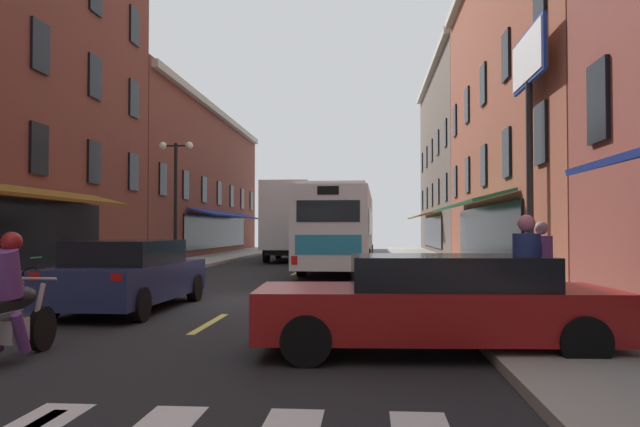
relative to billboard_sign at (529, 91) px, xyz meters
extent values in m
cube|color=black|center=(-7.05, -1.96, -5.37)|extent=(34.80, 80.00, 0.10)
cube|color=#DBCC4C|center=(-7.05, -5.46, -5.32)|extent=(0.14, 2.40, 0.01)
cube|color=#DBCC4C|center=(-7.05, 1.04, -5.32)|extent=(0.14, 2.40, 0.01)
cube|color=#DBCC4C|center=(-7.05, 7.54, -5.32)|extent=(0.14, 2.40, 0.01)
cube|color=#DBCC4C|center=(-7.05, 14.04, -5.32)|extent=(0.14, 2.40, 0.01)
cube|color=#DBCC4C|center=(-7.05, 20.54, -5.32)|extent=(0.14, 2.40, 0.01)
cube|color=#DBCC4C|center=(-7.05, 27.04, -5.32)|extent=(0.14, 2.40, 0.01)
cube|color=#DBCC4C|center=(-7.05, 33.54, -5.32)|extent=(0.14, 2.40, 0.01)
cube|color=#A39E93|center=(-12.95, -1.96, -5.25)|extent=(3.00, 80.00, 0.14)
cube|color=#A39E93|center=(-1.15, -1.96, -5.25)|extent=(3.00, 80.00, 0.14)
cube|color=black|center=(-14.41, 1.85, -1.12)|extent=(0.10, 1.00, 1.60)
cube|color=black|center=(-14.41, 5.66, -1.12)|extent=(0.10, 1.00, 1.60)
cube|color=black|center=(-14.41, 9.47, -1.12)|extent=(0.10, 1.00, 1.60)
cube|color=black|center=(-14.41, 1.85, 2.08)|extent=(0.10, 1.00, 1.60)
cube|color=black|center=(-14.41, 5.66, 2.08)|extent=(0.10, 1.00, 1.60)
cube|color=black|center=(-14.41, 9.47, 2.08)|extent=(0.10, 1.00, 1.60)
cube|color=black|center=(-14.41, 9.47, 5.28)|extent=(0.10, 1.00, 1.60)
cube|color=brown|center=(-18.45, 24.71, -0.35)|extent=(8.00, 26.57, 9.95)
cube|color=#B2AD9E|center=(-14.35, 24.71, 4.28)|extent=(0.44, 26.07, 0.40)
cube|color=black|center=(-14.41, 24.71, -3.77)|extent=(0.10, 16.00, 2.10)
cube|color=navy|center=(-13.70, 24.71, -2.57)|extent=(1.38, 14.93, 0.44)
cube|color=black|center=(-14.41, 13.28, -1.12)|extent=(0.10, 1.00, 1.60)
cube|color=black|center=(-14.41, 17.09, -1.12)|extent=(0.10, 1.00, 1.60)
cube|color=black|center=(-14.41, 20.90, -1.12)|extent=(0.10, 1.00, 1.60)
cube|color=black|center=(-14.41, 24.71, -1.12)|extent=(0.10, 1.00, 1.60)
cube|color=black|center=(-14.41, 28.52, -1.12)|extent=(0.10, 1.00, 1.60)
cube|color=black|center=(-14.41, 32.33, -1.12)|extent=(0.10, 1.00, 1.60)
cube|color=black|center=(-14.41, 36.14, -1.12)|extent=(0.10, 1.00, 1.60)
cube|color=black|center=(0.31, -3.96, -1.12)|extent=(0.10, 1.00, 1.60)
cube|color=brown|center=(4.35, 8.04, 1.37)|extent=(8.00, 19.90, 13.39)
cube|color=black|center=(0.31, 8.04, -3.77)|extent=(0.10, 12.00, 2.10)
cube|color=#1E6638|center=(-0.40, 8.04, -2.57)|extent=(1.38, 11.20, 0.44)
cube|color=black|center=(0.31, 0.04, -1.12)|extent=(0.10, 1.00, 1.60)
cube|color=black|center=(0.31, 4.04, -1.12)|extent=(0.10, 1.00, 1.60)
cube|color=black|center=(0.31, 8.04, -1.12)|extent=(0.10, 1.00, 1.60)
cube|color=black|center=(0.31, 12.04, -1.12)|extent=(0.10, 1.00, 1.60)
cube|color=black|center=(0.31, 16.04, -1.12)|extent=(0.10, 1.00, 1.60)
cube|color=black|center=(0.31, 0.04, 2.08)|extent=(0.10, 1.00, 1.60)
cube|color=black|center=(0.31, 4.04, 2.08)|extent=(0.10, 1.00, 1.60)
cube|color=black|center=(0.31, 8.04, 2.08)|extent=(0.10, 1.00, 1.60)
cube|color=black|center=(0.31, 12.04, 2.08)|extent=(0.10, 1.00, 1.60)
cube|color=black|center=(0.31, 16.04, 2.08)|extent=(0.10, 1.00, 1.60)
cube|color=brown|center=(4.35, 28.04, 1.34)|extent=(8.00, 19.90, 13.33)
cube|color=#B2AD9E|center=(0.25, 28.04, 7.66)|extent=(0.44, 19.40, 0.40)
cube|color=black|center=(0.31, 28.04, -3.77)|extent=(0.10, 12.00, 2.10)
cube|color=brown|center=(-0.40, 28.04, -2.57)|extent=(1.38, 11.20, 0.44)
cube|color=black|center=(0.31, 20.04, -1.12)|extent=(0.10, 1.00, 1.60)
cube|color=black|center=(0.31, 24.04, -1.12)|extent=(0.10, 1.00, 1.60)
cube|color=black|center=(0.31, 28.04, -1.12)|extent=(0.10, 1.00, 1.60)
cube|color=black|center=(0.31, 32.04, -1.12)|extent=(0.10, 1.00, 1.60)
cube|color=black|center=(0.31, 36.04, -1.12)|extent=(0.10, 1.00, 1.60)
cube|color=black|center=(0.31, 20.04, 2.08)|extent=(0.10, 1.00, 1.60)
cube|color=black|center=(0.31, 24.04, 2.08)|extent=(0.10, 1.00, 1.60)
cube|color=black|center=(0.31, 28.04, 2.08)|extent=(0.10, 1.00, 1.60)
cube|color=black|center=(0.31, 32.04, 2.08)|extent=(0.10, 1.00, 1.60)
cube|color=black|center=(0.31, 36.04, 2.08)|extent=(0.10, 1.00, 1.60)
cylinder|color=black|center=(0.00, 0.00, -2.46)|extent=(0.18, 0.18, 5.44)
cylinder|color=black|center=(0.00, 0.00, -5.06)|extent=(0.40, 0.40, 0.24)
cube|color=navy|center=(0.00, 0.00, 0.88)|extent=(0.10, 3.05, 1.40)
cube|color=silver|center=(-0.06, 0.00, 0.88)|extent=(0.04, 2.89, 1.24)
cube|color=silver|center=(0.06, 0.00, 0.88)|extent=(0.04, 2.89, 1.24)
cube|color=white|center=(-5.40, 8.92, -3.56)|extent=(2.75, 11.26, 2.83)
cube|color=silver|center=(-5.40, 8.92, -2.09)|extent=(2.53, 10.06, 0.16)
cube|color=black|center=(-5.39, 9.22, -3.35)|extent=(2.75, 8.87, 0.96)
cube|color=maroon|center=(-5.40, 8.92, -4.72)|extent=(2.77, 10.87, 0.36)
cube|color=black|center=(-5.30, 14.48, -3.35)|extent=(2.25, 0.16, 1.10)
cube|color=black|center=(-5.50, 3.35, -3.04)|extent=(2.05, 0.16, 0.70)
cube|color=teal|center=(-5.50, 3.34, -4.12)|extent=(2.15, 0.14, 0.64)
cube|color=black|center=(-5.50, 3.34, -2.37)|extent=(0.70, 0.11, 0.28)
cube|color=red|center=(-6.60, 3.35, -4.62)|extent=(0.20, 0.08, 0.28)
cube|color=red|center=(-4.41, 3.31, -4.62)|extent=(0.20, 0.08, 0.28)
cylinder|color=black|center=(-6.51, 12.55, -4.82)|extent=(0.32, 1.01, 1.00)
cylinder|color=black|center=(-4.16, 12.50, -4.82)|extent=(0.32, 1.01, 1.00)
cylinder|color=black|center=(-6.63, 5.83, -4.82)|extent=(0.32, 1.01, 1.00)
cylinder|color=black|center=(-4.28, 5.78, -4.82)|extent=(0.32, 1.01, 1.00)
cube|color=black|center=(-8.42, 19.60, -3.77)|extent=(2.32, 2.12, 2.40)
cube|color=black|center=(-8.43, 20.61, -2.92)|extent=(2.00, 0.12, 0.80)
cube|color=silver|center=(-8.38, 15.80, -2.91)|extent=(2.45, 5.53, 3.43)
cube|color=maroon|center=(-7.16, 15.82, -2.74)|extent=(0.09, 3.30, 0.90)
cube|color=black|center=(-8.39, 16.85, -4.77)|extent=(1.97, 7.22, 0.24)
cylinder|color=black|center=(-9.52, 19.39, -4.87)|extent=(0.29, 0.90, 0.90)
cylinder|color=black|center=(-7.32, 19.41, -4.87)|extent=(0.29, 0.90, 0.90)
cylinder|color=black|center=(-9.48, 14.97, -4.87)|extent=(0.29, 0.90, 0.90)
cylinder|color=black|center=(-7.28, 14.99, -4.87)|extent=(0.29, 0.90, 0.90)
cube|color=maroon|center=(-3.31, -7.83, -4.76)|extent=(4.87, 2.06, 0.65)
cube|color=black|center=(-3.12, -7.82, -4.23)|extent=(2.67, 1.79, 0.47)
cube|color=red|center=(-0.90, -8.44, -4.53)|extent=(0.07, 0.20, 0.14)
cube|color=red|center=(-0.98, -6.98, -4.53)|extent=(0.07, 0.20, 0.14)
cylinder|color=black|center=(-4.96, -8.77, -5.00)|extent=(0.65, 0.25, 0.64)
cylinder|color=black|center=(-5.05, -7.06, -5.00)|extent=(0.65, 0.25, 0.64)
cylinder|color=black|center=(-1.58, -8.60, -5.00)|extent=(0.65, 0.25, 0.64)
cylinder|color=black|center=(-1.66, -6.89, -5.00)|extent=(0.65, 0.25, 0.64)
cube|color=silver|center=(-8.66, 25.31, -4.78)|extent=(1.91, 4.68, 0.61)
cube|color=black|center=(-8.66, 25.12, -4.27)|extent=(1.71, 2.54, 0.47)
cube|color=red|center=(-9.43, 23.02, -4.57)|extent=(0.20, 0.06, 0.14)
cube|color=red|center=(-7.97, 22.99, -4.57)|extent=(0.20, 0.06, 0.14)
cylinder|color=black|center=(-9.49, 26.94, -5.00)|extent=(0.23, 0.64, 0.64)
cylinder|color=black|center=(-7.77, 26.91, -5.00)|extent=(0.23, 0.64, 0.64)
cylinder|color=black|center=(-9.55, 23.70, -5.00)|extent=(0.23, 0.64, 0.64)
cylinder|color=black|center=(-7.83, 23.67, -5.00)|extent=(0.23, 0.64, 0.64)
cube|color=navy|center=(-9.21, -3.73, -4.72)|extent=(1.94, 4.75, 0.73)
cube|color=black|center=(-9.22, -3.92, -4.12)|extent=(1.74, 2.58, 0.52)
cube|color=red|center=(-10.00, -6.05, -4.45)|extent=(0.20, 0.06, 0.14)
cube|color=red|center=(-8.51, -6.08, -4.45)|extent=(0.20, 0.06, 0.14)
cylinder|color=black|center=(-10.06, -2.05, -5.00)|extent=(0.23, 0.64, 0.64)
cylinder|color=black|center=(-8.31, -2.09, -5.00)|extent=(0.23, 0.64, 0.64)
cylinder|color=black|center=(-10.12, -5.37, -5.00)|extent=(0.23, 0.64, 0.64)
cylinder|color=black|center=(-8.37, -5.40, -5.00)|extent=(0.23, 0.64, 0.64)
cylinder|color=black|center=(-8.72, -8.11, -5.01)|extent=(0.10, 0.62, 0.62)
cylinder|color=#B2B2B7|center=(-8.72, -8.23, -4.71)|extent=(0.07, 0.33, 0.68)
ellipsoid|color=black|center=(-8.71, -8.65, -4.51)|extent=(0.32, 0.56, 0.28)
cube|color=black|center=(-8.71, -9.05, -4.58)|extent=(0.26, 0.56, 0.12)
cube|color=#B2B2B7|center=(-8.71, -8.83, -4.92)|extent=(0.24, 0.40, 0.30)
cylinder|color=#B2B2B7|center=(-8.71, -8.33, -4.30)|extent=(0.62, 0.04, 0.04)
cylinder|color=#66387F|center=(-8.71, -8.98, -4.19)|extent=(0.34, 0.46, 0.66)
sphere|color=maroon|center=(-8.71, -8.87, -3.79)|extent=(0.26, 0.26, 0.26)
cylinder|color=#66387F|center=(-8.53, -8.95, -4.92)|extent=(0.14, 0.36, 0.56)
torus|color=black|center=(-11.21, -4.13, -4.85)|extent=(0.66, 0.06, 0.66)
cylinder|color=red|center=(-11.74, -4.12, -4.75)|extent=(1.00, 0.06, 0.04)
cylinder|color=red|center=(-11.56, -4.12, -4.57)|extent=(0.14, 0.04, 0.50)
cube|color=black|center=(-11.54, -4.12, -4.30)|extent=(0.20, 0.12, 0.06)
torus|color=black|center=(-12.25, -2.18, -4.85)|extent=(0.66, 0.06, 0.66)
torus|color=black|center=(-11.20, -2.21, -4.85)|extent=(0.66, 0.06, 0.66)
cylinder|color=#1E7F3F|center=(-11.72, -2.20, -4.75)|extent=(1.00, 0.07, 0.04)
cylinder|color=#1E7F3F|center=(-11.54, -2.20, -4.57)|extent=(0.14, 0.04, 0.50)
cube|color=black|center=(-11.52, -2.20, -4.30)|extent=(0.20, 0.13, 0.06)
cylinder|color=#1E7F3F|center=(-12.17, -2.18, -4.30)|extent=(0.04, 0.48, 0.03)
cylinder|color=#4C4C51|center=(-1.30, -5.78, -4.78)|extent=(0.28, 0.28, 0.82)
cylinder|color=#66387F|center=(-1.30, -5.78, -4.06)|extent=(0.36, 0.36, 0.63)
sphere|color=gray|center=(-1.30, -5.78, -3.61)|extent=(0.22, 0.22, 0.22)
cube|color=black|center=(-1.50, -5.93, -4.02)|extent=(0.28, 0.30, 0.36)
cylinder|color=#B29947|center=(-2.10, -8.01, -4.76)|extent=(0.28, 0.28, 0.84)
cylinder|color=navy|center=(-2.10, -8.01, -4.01)|extent=(0.36, 0.36, 0.65)
sphere|color=#CC6A80|center=(-2.10, -8.01, -3.55)|extent=(0.23, 0.23, 0.23)
cylinder|color=black|center=(-12.03, 7.95, -2.65)|extent=(0.14, 0.14, 5.08)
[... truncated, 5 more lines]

